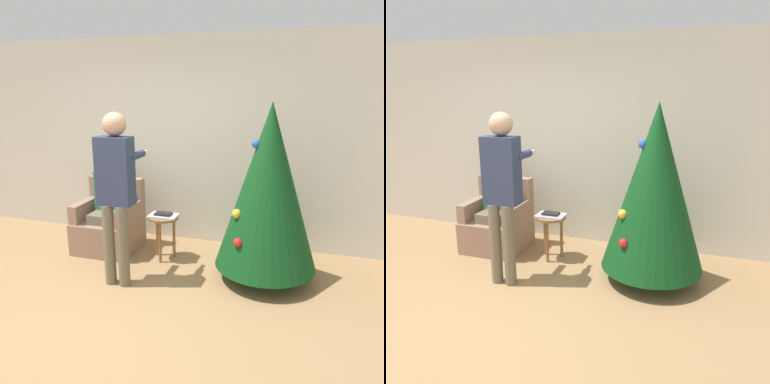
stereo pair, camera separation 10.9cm
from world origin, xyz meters
The scene contains 9 objects.
ground_plane centered at (0.00, 0.00, 0.00)m, with size 14.00×14.00×0.00m, color #99754C.
wall_back centered at (0.00, 2.23, 1.35)m, with size 8.00×0.06×2.70m.
christmas_tree centered at (1.32, 1.32, 1.04)m, with size 1.08×1.08×1.92m.
armchair centered at (-0.72, 1.59, 0.32)m, with size 0.75×0.70×0.91m.
person_seated centered at (-0.72, 1.56, 0.67)m, with size 0.36×0.46×1.23m.
person_standing centered at (-0.17, 0.79, 1.09)m, with size 0.39×0.57×1.81m.
side_stool centered at (0.07, 1.49, 0.44)m, with size 0.36×0.36×0.55m.
laptop centered at (0.07, 1.49, 0.56)m, with size 0.35×0.24×0.02m.
book centered at (0.07, 1.49, 0.58)m, with size 0.20×0.13×0.02m.
Camera 1 is at (1.65, -2.52, 1.99)m, focal length 35.00 mm.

